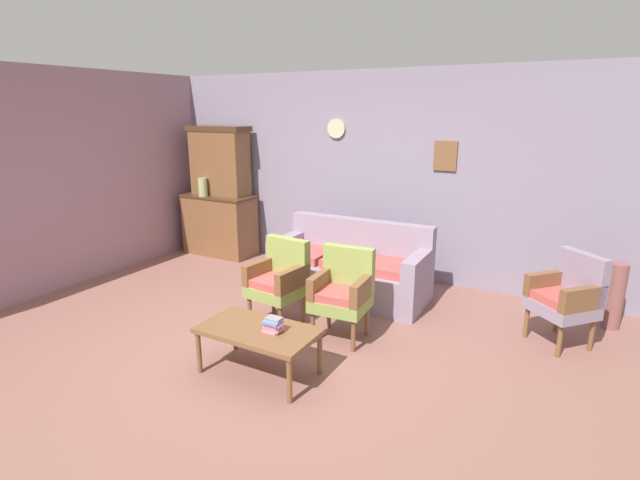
% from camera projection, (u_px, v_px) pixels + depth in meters
% --- Properties ---
extents(ground_plane, '(7.68, 7.68, 0.00)m').
position_uv_depth(ground_plane, '(267.00, 350.00, 4.51)').
color(ground_plane, '#84564C').
extents(wall_back_with_decor, '(6.40, 0.09, 2.70)m').
position_uv_depth(wall_back_with_decor, '(378.00, 175.00, 6.37)').
color(wall_back_with_decor, gray).
rests_on(wall_back_with_decor, ground).
extents(wall_left_side, '(0.06, 5.20, 2.70)m').
position_uv_depth(wall_left_side, '(40.00, 184.00, 5.66)').
color(wall_left_side, gray).
rests_on(wall_left_side, ground).
extents(side_cabinet, '(1.16, 0.55, 0.93)m').
position_uv_depth(side_cabinet, '(220.00, 225.00, 7.43)').
color(side_cabinet, brown).
rests_on(side_cabinet, ground).
extents(cabinet_upper_hutch, '(0.99, 0.38, 1.03)m').
position_uv_depth(cabinet_upper_hutch, '(220.00, 160.00, 7.24)').
color(cabinet_upper_hutch, brown).
rests_on(cabinet_upper_hutch, side_cabinet).
extents(vase_on_cabinet, '(0.14, 0.14, 0.28)m').
position_uv_depth(vase_on_cabinet, '(203.00, 187.00, 7.19)').
color(vase_on_cabinet, '#9CAE77').
rests_on(vase_on_cabinet, side_cabinet).
extents(floral_couch, '(1.86, 0.83, 0.90)m').
position_uv_depth(floral_couch, '(351.00, 270.00, 5.76)').
color(floral_couch, gray).
rests_on(floral_couch, ground).
extents(armchair_near_couch_end, '(0.57, 0.54, 0.90)m').
position_uv_depth(armchair_near_couch_end, '(279.00, 278.00, 4.98)').
color(armchair_near_couch_end, '#849947').
rests_on(armchair_near_couch_end, ground).
extents(armchair_row_middle, '(0.55, 0.52, 0.90)m').
position_uv_depth(armchair_row_middle, '(343.00, 290.00, 4.66)').
color(armchair_row_middle, '#849947').
rests_on(armchair_row_middle, ground).
extents(wingback_chair_by_fireplace, '(0.71, 0.71, 0.90)m').
position_uv_depth(wingback_chair_by_fireplace, '(567.00, 295.00, 4.53)').
color(wingback_chair_by_fireplace, gray).
rests_on(wingback_chair_by_fireplace, ground).
extents(coffee_table, '(1.00, 0.56, 0.42)m').
position_uv_depth(coffee_table, '(258.00, 333.00, 4.03)').
color(coffee_table, brown).
rests_on(coffee_table, ground).
extents(book_stack_on_table, '(0.17, 0.12, 0.13)m').
position_uv_depth(book_stack_on_table, '(273.00, 325.00, 3.94)').
color(book_stack_on_table, pink).
rests_on(book_stack_on_table, coffee_table).
extents(floor_vase_by_wall, '(0.18, 0.18, 0.70)m').
position_uv_depth(floor_vase_by_wall, '(615.00, 296.00, 4.90)').
color(floor_vase_by_wall, brown).
rests_on(floor_vase_by_wall, ground).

